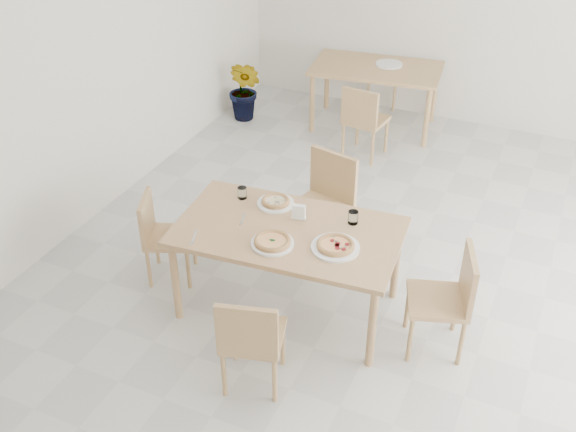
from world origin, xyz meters
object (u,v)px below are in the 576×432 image
at_px(napkin_holder, 299,213).
at_px(second_table, 376,74).
at_px(chair_back_n, 384,69).
at_px(tumbler_b, 242,193).
at_px(main_table, 288,237).
at_px(pizza_margherita, 272,241).
at_px(plate_mushroom, 276,203).
at_px(potted_plant, 245,90).
at_px(plate_margherita, 272,243).
at_px(plate_pepperoni, 335,247).
at_px(chair_west, 160,232).
at_px(chair_south, 251,337).
at_px(chair_north, 325,198).
at_px(pizza_mushroom, 276,201).
at_px(chair_east, 450,295).
at_px(plate_empty, 389,64).
at_px(pizza_pepperoni, 335,245).
at_px(chair_back_s, 363,117).
at_px(tumbler_a, 353,217).

xyz_separation_m(napkin_holder, second_table, (-0.45, 3.26, -0.14)).
bearing_deg(chair_back_n, tumbler_b, -103.61).
distance_m(main_table, pizza_margherita, 0.24).
height_order(pizza_margherita, tumbler_b, tumbler_b).
bearing_deg(plate_mushroom, potted_plant, 122.05).
bearing_deg(plate_margherita, plate_pepperoni, 18.40).
height_order(chair_west, plate_mushroom, same).
bearing_deg(chair_south, napkin_holder, -99.73).
height_order(chair_south, pizza_margherita, chair_south).
height_order(chair_west, napkin_holder, napkin_holder).
bearing_deg(chair_west, tumbler_b, -85.28).
distance_m(chair_north, chair_back_n, 3.34).
bearing_deg(pizza_mushroom, tumbler_b, -174.88).
relative_size(chair_north, chair_east, 1.09).
xyz_separation_m(napkin_holder, plate_empty, (-0.34, 3.38, -0.05)).
xyz_separation_m(plate_margherita, tumbler_b, (-0.49, 0.47, 0.04)).
xyz_separation_m(pizza_margherita, pizza_pepperoni, (0.43, 0.14, 0.00)).
height_order(napkin_holder, chair_back_n, napkin_holder).
bearing_deg(potted_plant, main_table, -57.13).
relative_size(chair_west, plate_pepperoni, 2.18).
bearing_deg(chair_back_s, tumbler_b, 91.81).
distance_m(napkin_holder, second_table, 3.30).
xyz_separation_m(chair_east, plate_empty, (-1.55, 3.47, 0.27)).
bearing_deg(chair_north, chair_south, -72.05).
height_order(chair_north, second_table, chair_north).
relative_size(napkin_holder, potted_plant, 0.16).
bearing_deg(plate_pepperoni, main_table, 169.22).
bearing_deg(plate_pepperoni, chair_north, 115.51).
bearing_deg(plate_empty, plate_margherita, -85.49).
relative_size(plate_mushroom, tumbler_a, 2.85).
distance_m(main_table, potted_plant, 3.52).
bearing_deg(chair_north, pizza_pepperoni, -51.85).
bearing_deg(pizza_mushroom, chair_back_s, 91.57).
distance_m(chair_east, pizza_mushroom, 1.50).
height_order(plate_mushroom, chair_back_n, chair_back_n).
bearing_deg(chair_west, potted_plant, -7.92).
height_order(plate_pepperoni, tumbler_b, tumbler_b).
distance_m(plate_pepperoni, tumbler_b, 0.98).
relative_size(plate_pepperoni, tumbler_a, 3.44).
distance_m(chair_east, napkin_holder, 1.26).
bearing_deg(potted_plant, chair_east, -42.53).
height_order(plate_pepperoni, plate_empty, same).
bearing_deg(tumbler_b, plate_margherita, -43.82).
bearing_deg(plate_pepperoni, napkin_holder, 148.80).
height_order(tumbler_a, napkin_holder, napkin_holder).
relative_size(tumbler_a, chair_back_n, 0.13).
bearing_deg(tumbler_a, main_table, -145.64).
bearing_deg(pizza_pepperoni, plate_margherita, -161.60).
height_order(chair_north, plate_mushroom, chair_north).
bearing_deg(chair_back_n, chair_back_s, -94.72).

